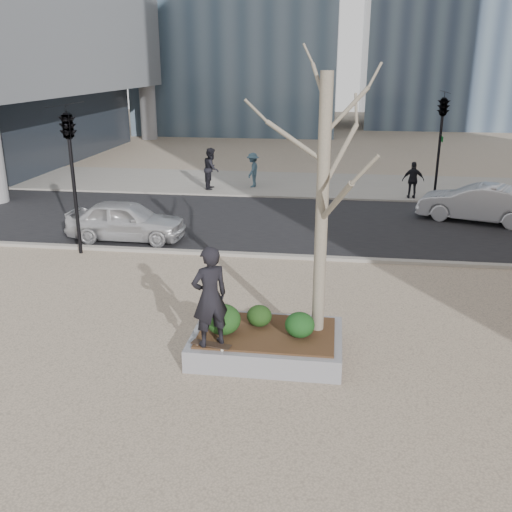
# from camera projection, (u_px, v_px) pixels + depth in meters

# --- Properties ---
(ground) EXTENTS (120.00, 120.00, 0.00)m
(ground) POSITION_uv_depth(u_px,v_px,m) (219.00, 350.00, 11.74)
(ground) COLOR tan
(ground) RESTS_ON ground
(street) EXTENTS (60.00, 8.00, 0.02)m
(street) POSITION_uv_depth(u_px,v_px,m) (272.00, 222.00, 21.11)
(street) COLOR black
(street) RESTS_ON ground
(far_sidewalk) EXTENTS (60.00, 6.00, 0.02)m
(far_sidewalk) POSITION_uv_depth(u_px,v_px,m) (288.00, 184.00, 27.67)
(far_sidewalk) COLOR gray
(far_sidewalk) RESTS_ON ground
(planter) EXTENTS (3.00, 2.00, 0.45)m
(planter) POSITION_uv_depth(u_px,v_px,m) (267.00, 343.00, 11.54)
(planter) COLOR gray
(planter) RESTS_ON ground
(planter_mulch) EXTENTS (2.70, 1.70, 0.04)m
(planter_mulch) POSITION_uv_depth(u_px,v_px,m) (267.00, 333.00, 11.46)
(planter_mulch) COLOR #382314
(planter_mulch) RESTS_ON planter
(sycamore_tree) EXTENTS (2.80, 2.80, 6.60)m
(sycamore_tree) POSITION_uv_depth(u_px,v_px,m) (324.00, 167.00, 10.54)
(sycamore_tree) COLOR gray
(sycamore_tree) RESTS_ON planter_mulch
(shrub_left) EXTENTS (0.71, 0.71, 0.60)m
(shrub_left) POSITION_uv_depth(u_px,v_px,m) (223.00, 319.00, 11.29)
(shrub_left) COLOR #113613
(shrub_left) RESTS_ON planter_mulch
(shrub_middle) EXTENTS (0.51, 0.51, 0.44)m
(shrub_middle) POSITION_uv_depth(u_px,v_px,m) (259.00, 316.00, 11.65)
(shrub_middle) COLOR black
(shrub_middle) RESTS_ON planter_mulch
(shrub_right) EXTENTS (0.59, 0.59, 0.50)m
(shrub_right) POSITION_uv_depth(u_px,v_px,m) (300.00, 325.00, 11.18)
(shrub_right) COLOR #143E17
(shrub_right) RESTS_ON planter_mulch
(skateboard) EXTENTS (0.80, 0.36, 0.08)m
(skateboard) POSITION_uv_depth(u_px,v_px,m) (211.00, 346.00, 10.89)
(skateboard) COLOR black
(skateboard) RESTS_ON planter
(skateboarder) EXTENTS (0.85, 0.80, 1.96)m
(skateboarder) POSITION_uv_depth(u_px,v_px,m) (210.00, 297.00, 10.57)
(skateboarder) COLOR black
(skateboarder) RESTS_ON skateboard
(police_car) EXTENTS (3.89, 1.59, 1.32)m
(police_car) POSITION_uv_depth(u_px,v_px,m) (126.00, 220.00, 18.76)
(police_car) COLOR #B9B9BD
(police_car) RESTS_ON street
(car_silver) EXTENTS (4.42, 2.73, 1.37)m
(car_silver) POSITION_uv_depth(u_px,v_px,m) (477.00, 203.00, 20.95)
(car_silver) COLOR #9A9BA2
(car_silver) RESTS_ON street
(pedestrian_a) EXTENTS (0.74, 0.94, 1.89)m
(pedestrian_a) POSITION_uv_depth(u_px,v_px,m) (211.00, 168.00, 26.27)
(pedestrian_a) COLOR black
(pedestrian_a) RESTS_ON far_sidewalk
(pedestrian_b) EXTENTS (0.72, 1.10, 1.60)m
(pedestrian_b) POSITION_uv_depth(u_px,v_px,m) (253.00, 170.00, 26.70)
(pedestrian_b) COLOR #365061
(pedestrian_b) RESTS_ON far_sidewalk
(pedestrian_c) EXTENTS (0.93, 0.41, 1.57)m
(pedestrian_c) POSITION_uv_depth(u_px,v_px,m) (413.00, 180.00, 24.49)
(pedestrian_c) COLOR black
(pedestrian_c) RESTS_ON far_sidewalk
(traffic_light_near) EXTENTS (0.60, 2.48, 4.50)m
(traffic_light_near) POSITION_uv_depth(u_px,v_px,m) (74.00, 181.00, 16.98)
(traffic_light_near) COLOR black
(traffic_light_near) RESTS_ON ground
(traffic_light_far) EXTENTS (0.60, 2.48, 4.50)m
(traffic_light_far) POSITION_uv_depth(u_px,v_px,m) (439.00, 147.00, 23.85)
(traffic_light_far) COLOR black
(traffic_light_far) RESTS_ON ground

